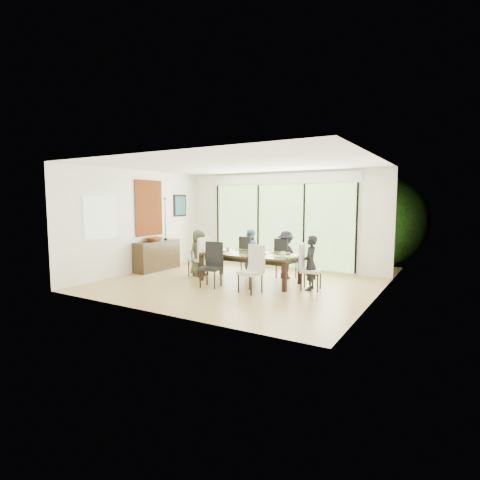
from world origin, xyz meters
The scene contains 62 objects.
floor centered at (0.00, 0.00, -0.01)m, with size 6.00×5.00×0.01m, color olive.
ceiling centered at (0.00, 0.00, 2.71)m, with size 6.00×5.00×0.01m, color white.
wall_back centered at (0.00, 2.51, 1.35)m, with size 6.00×0.02×2.70m, color white.
wall_front centered at (0.00, -2.51, 1.35)m, with size 6.00×0.02×2.70m, color beige.
wall_left centered at (-3.01, 0.00, 1.35)m, with size 0.02×5.00×2.70m, color beige.
wall_right centered at (3.01, 0.00, 1.35)m, with size 0.02×5.00×2.70m, color silver.
glass_doors centered at (0.00, 2.47, 1.20)m, with size 4.20×0.02×2.30m, color #598C3F.
blinds_header centered at (0.00, 2.46, 2.50)m, with size 4.40×0.06×0.28m, color white.
mullion_a centered at (-2.10, 2.46, 1.20)m, with size 0.05×0.04×2.30m, color black.
mullion_b centered at (-0.70, 2.46, 1.20)m, with size 0.05×0.04×2.30m, color black.
mullion_c centered at (0.70, 2.46, 1.20)m, with size 0.05×0.04×2.30m, color black.
mullion_d centered at (2.10, 2.46, 1.20)m, with size 0.05×0.04×2.30m, color black.
side_window centered at (-2.97, -1.20, 1.50)m, with size 0.02×0.90×1.00m, color #8CAD7F.
deck centered at (0.00, 3.40, -0.05)m, with size 6.00×1.80×0.10m, color #523A23.
rail_top centered at (0.00, 4.20, 0.55)m, with size 6.00×0.08×0.06m, color #513D23.
foliage_left centered at (-1.80, 5.20, 1.44)m, with size 3.20×3.20×3.20m, color #14380F.
foliage_mid centered at (0.40, 5.80, 1.80)m, with size 4.00×4.00×4.00m, color #14380F.
foliage_right centered at (2.20, 5.00, 1.26)m, with size 2.80×2.80×2.80m, color #14380F.
foliage_far centered at (-0.60, 6.50, 1.62)m, with size 3.60×3.60×3.60m, color #14380F.
table_top centered at (0.16, 0.42, 0.65)m, with size 2.18×1.00×0.05m, color black.
table_apron centered at (0.16, 0.42, 0.57)m, with size 1.99×0.82×0.09m, color black.
table_leg_fl centered at (-0.92, -0.01, 0.31)m, with size 0.08×0.08×0.63m, color black.
table_leg_fr centered at (1.24, -0.01, 0.31)m, with size 0.08×0.08×0.63m, color black.
table_leg_bl centered at (-0.92, 0.85, 0.31)m, with size 0.08×0.08×0.63m, color black.
table_leg_br centered at (1.24, 0.85, 0.31)m, with size 0.08×0.08×0.63m, color black.
chair_left_end centered at (-1.34, 0.42, 0.50)m, with size 0.42×0.42×1.00m, color beige, non-canonical shape.
chair_right_end centered at (1.66, 0.42, 0.50)m, with size 0.42×0.42×1.00m, color silver, non-canonical shape.
chair_far_left centered at (-0.29, 1.27, 0.50)m, with size 0.42×0.42×1.00m, color black, non-canonical shape.
chair_far_right centered at (0.71, 1.27, 0.50)m, with size 0.42×0.42×1.00m, color black, non-canonical shape.
chair_near_left centered at (-0.34, -0.45, 0.50)m, with size 0.42×0.42×1.00m, color black, non-canonical shape.
chair_near_right centered at (0.66, -0.45, 0.50)m, with size 0.42×0.42×1.00m, color silver, non-canonical shape.
person_left_end centered at (-1.32, 0.42, 0.58)m, with size 0.55×0.34×1.17m, color #3D472F.
person_right_end centered at (1.64, 0.42, 0.58)m, with size 0.55×0.34×1.17m, color black.
person_far_left centered at (-0.29, 1.25, 0.58)m, with size 0.55×0.34×1.17m, color #7490A8.
person_far_right centered at (0.71, 1.25, 0.58)m, with size 0.55×0.34×1.17m, color #221D2C.
placemat_left centered at (-0.79, 0.42, 0.68)m, with size 0.40×0.29×0.01m, color olive.
placemat_right centered at (1.11, 0.42, 0.68)m, with size 0.40×0.29×0.01m, color #7DB540.
placemat_far_l centered at (-0.29, 0.82, 0.68)m, with size 0.40×0.29×0.01m, color #86C145.
placemat_far_r centered at (0.71, 0.82, 0.68)m, with size 0.40×0.29×0.01m, color #A2B942.
placemat_paper centered at (-0.39, 0.12, 0.68)m, with size 0.40×0.29×0.01m, color white.
tablet_far_l centered at (-0.19, 0.77, 0.69)m, with size 0.24×0.16×0.01m, color black.
tablet_far_r centered at (0.66, 0.77, 0.69)m, with size 0.22×0.15×0.01m, color black.
papers centered at (0.86, 0.37, 0.68)m, with size 0.27×0.20×0.00m, color white.
platter_base centered at (-0.39, 0.12, 0.70)m, with size 0.24×0.24×0.02m, color white.
platter_snacks centered at (-0.39, 0.12, 0.71)m, with size 0.18×0.18×0.01m, color #CC5718.
vase centered at (0.21, 0.47, 0.73)m, with size 0.07×0.07×0.11m, color silver.
hyacinth_stems centered at (0.21, 0.47, 0.84)m, with size 0.04×0.04×0.15m, color #337226.
hyacinth_blooms centered at (0.21, 0.47, 0.93)m, with size 0.10×0.10×0.10m, color #4F5BC6.
laptop centered at (-0.69, 0.32, 0.69)m, with size 0.30×0.19×0.02m, color silver.
cup_a centered at (-0.54, 0.57, 0.72)m, with size 0.11×0.11×0.09m, color white.
cup_b centered at (0.31, 0.32, 0.72)m, with size 0.09×0.09×0.08m, color white.
cup_c centered at (0.96, 0.52, 0.72)m, with size 0.11×0.11×0.09m, color white.
book centered at (0.41, 0.47, 0.69)m, with size 0.15×0.20×0.02m, color white.
sideboard centered at (-2.76, 0.45, 0.40)m, with size 0.40×1.44×0.81m, color black.
bowl centered at (-2.76, 0.35, 0.86)m, with size 0.43×0.43×0.10m, color brown.
candlestick_base centered at (-2.76, 0.80, 0.83)m, with size 0.09×0.09×0.04m, color black.
candlestick_shaft centered at (-2.76, 0.80, 1.39)m, with size 0.02×0.02×1.12m, color black.
candlestick_pan centered at (-2.76, 0.80, 1.95)m, with size 0.09×0.09×0.03m, color black.
candle centered at (-2.76, 0.80, 2.00)m, with size 0.03×0.03×0.09m, color silver.
tapestry centered at (-2.97, 0.40, 1.70)m, with size 0.02×1.00×1.50m, color #8C3914.
art_frame centered at (-2.97, 1.70, 1.75)m, with size 0.03×0.55×0.65m, color black.
art_canvas centered at (-2.95, 1.70, 1.75)m, with size 0.01×0.45×0.55m, color #1A4955.
Camera 1 is at (4.37, -7.10, 1.91)m, focal length 28.00 mm.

